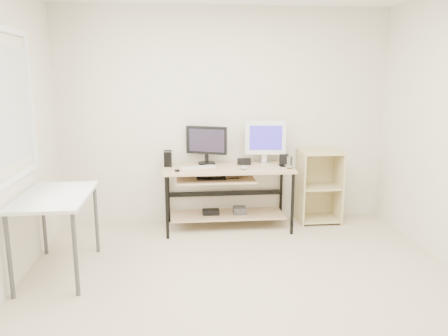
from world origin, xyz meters
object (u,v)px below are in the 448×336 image
(desk, at_px, (226,184))
(shelf_unit, at_px, (318,186))
(audio_controller, at_px, (168,159))
(side_table, at_px, (55,203))
(white_imac, at_px, (265,139))
(black_monitor, at_px, (207,143))

(desk, distance_m, shelf_unit, 1.19)
(desk, height_order, audio_controller, audio_controller)
(side_table, bearing_deg, shelf_unit, 23.33)
(shelf_unit, bearing_deg, white_imac, 179.80)
(white_imac, bearing_deg, side_table, -143.57)
(black_monitor, height_order, white_imac, white_imac)
(black_monitor, distance_m, audio_controller, 0.50)
(desk, xyz_separation_m, white_imac, (0.50, 0.16, 0.51))
(black_monitor, bearing_deg, audio_controller, -144.17)
(desk, distance_m, audio_controller, 0.74)
(white_imac, bearing_deg, black_monitor, -175.10)
(desk, relative_size, white_imac, 2.88)
(shelf_unit, relative_size, audio_controller, 5.06)
(audio_controller, bearing_deg, black_monitor, 22.32)
(side_table, xyz_separation_m, black_monitor, (1.44, 1.25, 0.34))
(desk, xyz_separation_m, audio_controller, (-0.67, 0.07, 0.30))
(desk, xyz_separation_m, shelf_unit, (1.18, 0.16, -0.09))
(shelf_unit, distance_m, white_imac, 0.91)
(black_monitor, xyz_separation_m, audio_controller, (-0.46, -0.11, -0.17))
(side_table, height_order, shelf_unit, shelf_unit)
(desk, relative_size, black_monitor, 3.11)
(white_imac, bearing_deg, shelf_unit, 6.61)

